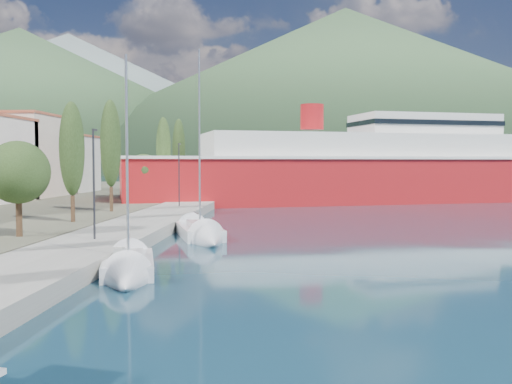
{
  "coord_description": "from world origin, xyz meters",
  "views": [
    {
      "loc": [
        1.81,
        -15.11,
        5.03
      ],
      "look_at": [
        0.0,
        14.0,
        3.5
      ],
      "focal_mm": 40.0,
      "sensor_mm": 36.0,
      "label": 1
    }
  ],
  "objects": [
    {
      "name": "ground",
      "position": [
        0.0,
        120.0,
        0.0
      ],
      "size": [
        1400.0,
        1400.0,
        0.0
      ],
      "primitive_type": "plane",
      "color": "#143648"
    },
    {
      "name": "quay",
      "position": [
        -9.0,
        26.0,
        0.4
      ],
      "size": [
        5.0,
        88.0,
        0.8
      ],
      "primitive_type": "cube",
      "color": "gray",
      "rests_on": "ground"
    },
    {
      "name": "hills_far",
      "position": [
        138.59,
        618.73,
        77.39
      ],
      "size": [
        1480.0,
        900.0,
        180.0
      ],
      "color": "slate",
      "rests_on": "ground"
    },
    {
      "name": "hills_near",
      "position": [
        98.04,
        372.5,
        49.18
      ],
      "size": [
        1010.0,
        520.0,
        115.0
      ],
      "color": "#3A5936",
      "rests_on": "ground"
    },
    {
      "name": "tree_row",
      "position": [
        -14.01,
        31.12,
        5.75
      ],
      "size": [
        3.65,
        65.5,
        10.43
      ],
      "color": "#47301E",
      "rests_on": "land_strip"
    },
    {
      "name": "lamp_posts",
      "position": [
        -9.0,
        15.59,
        4.08
      ],
      "size": [
        0.15,
        47.66,
        6.06
      ],
      "color": "#2D2D33",
      "rests_on": "quay"
    },
    {
      "name": "sailboat_near",
      "position": [
        -5.17,
        8.59,
        0.29
      ],
      "size": [
        4.04,
        7.75,
        10.68
      ],
      "color": "silver",
      "rests_on": "ground"
    },
    {
      "name": "sailboat_mid",
      "position": [
        -3.71,
        20.7,
        0.32
      ],
      "size": [
        5.23,
        9.63,
        13.43
      ],
      "color": "silver",
      "rests_on": "ground"
    },
    {
      "name": "ferry",
      "position": [
        13.09,
        59.18,
        3.91
      ],
      "size": [
        65.83,
        32.89,
        12.86
      ],
      "color": "#AD1519",
      "rests_on": "ground"
    }
  ]
}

